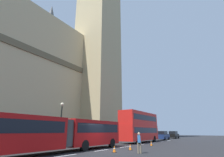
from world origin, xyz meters
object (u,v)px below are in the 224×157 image
at_px(sedan_lead, 163,136).
at_px(traffic_cone_west, 114,149).
at_px(articulated_bus, 61,132).
at_px(pedestrian_near_cones, 139,142).
at_px(double_decker_bus, 140,126).
at_px(traffic_cone_east, 151,143).
at_px(sedan_trailing, 174,135).
at_px(traffic_cone_middle, 130,147).
at_px(street_lamp, 61,121).

xyz_separation_m(sedan_lead, traffic_cone_west, (-25.38, -3.73, -0.63)).
relative_size(articulated_bus, pedestrian_near_cones, 9.41).
xyz_separation_m(double_decker_bus, traffic_cone_east, (-5.59, -4.02, -2.43)).
distance_m(articulated_bus, sedan_trailing, 37.49).
bearing_deg(pedestrian_near_cones, sedan_trailing, 9.89).
height_order(articulated_bus, traffic_cone_west, articulated_bus).
xyz_separation_m(traffic_cone_middle, street_lamp, (-1.44, 8.76, 2.77)).
xyz_separation_m(traffic_cone_west, traffic_cone_middle, (2.51, -0.26, 0.00)).
bearing_deg(traffic_cone_west, pedestrian_near_cones, -75.42).
height_order(articulated_bus, sedan_lead, articulated_bus).
height_order(double_decker_bus, traffic_cone_west, double_decker_bus).
bearing_deg(traffic_cone_east, sedan_lead, 12.77).
relative_size(traffic_cone_middle, traffic_cone_east, 1.00).
distance_m(sedan_lead, traffic_cone_middle, 23.22).
xyz_separation_m(articulated_bus, traffic_cone_east, (11.44, -4.02, -1.46)).
relative_size(traffic_cone_middle, pedestrian_near_cones, 0.34).
bearing_deg(articulated_bus, pedestrian_near_cones, -62.36).
bearing_deg(traffic_cone_west, articulated_bus, 123.65).
height_order(double_decker_bus, sedan_trailing, double_decker_bus).
bearing_deg(sedan_lead, street_lamp, 168.91).
height_order(street_lamp, pedestrian_near_cones, street_lamp).
height_order(double_decker_bus, sedan_lead, double_decker_bus).
xyz_separation_m(traffic_cone_west, traffic_cone_east, (8.78, -0.03, 0.00)).
distance_m(traffic_cone_east, pedestrian_near_cones, 8.52).
xyz_separation_m(articulated_bus, sedan_lead, (28.04, -0.26, -0.83)).
distance_m(articulated_bus, traffic_cone_west, 5.01).
relative_size(traffic_cone_west, traffic_cone_middle, 1.00).
xyz_separation_m(street_lamp, pedestrian_near_cones, (-0.51, -10.65, -2.14)).
distance_m(traffic_cone_middle, pedestrian_near_cones, 2.79).
bearing_deg(pedestrian_near_cones, traffic_cone_east, 14.45).
height_order(traffic_cone_middle, pedestrian_near_cones, pedestrian_near_cones).
distance_m(sedan_lead, traffic_cone_west, 25.66).
height_order(articulated_bus, pedestrian_near_cones, articulated_bus).
xyz_separation_m(traffic_cone_west, pedestrian_near_cones, (0.56, -2.15, 0.63)).
bearing_deg(traffic_cone_middle, sedan_trailing, 7.20).
xyz_separation_m(double_decker_bus, pedestrian_near_cones, (-13.82, -6.14, -1.80)).
distance_m(articulated_bus, sedan_lead, 28.05).
distance_m(double_decker_bus, pedestrian_near_cones, 15.23).
bearing_deg(articulated_bus, double_decker_bus, 0.01).
xyz_separation_m(sedan_trailing, traffic_cone_west, (-34.82, -3.82, -0.63)).
distance_m(double_decker_bus, sedan_trailing, 20.52).
height_order(traffic_cone_west, traffic_cone_middle, same).
relative_size(sedan_trailing, traffic_cone_middle, 7.59).
xyz_separation_m(sedan_trailing, traffic_cone_east, (-26.04, -3.85, -0.63)).
height_order(sedan_trailing, traffic_cone_west, sedan_trailing).
bearing_deg(pedestrian_near_cones, street_lamp, 87.25).
xyz_separation_m(sedan_trailing, traffic_cone_middle, (-32.31, -4.08, -0.63)).
height_order(traffic_cone_middle, street_lamp, street_lamp).
bearing_deg(street_lamp, traffic_cone_east, -47.87).
height_order(sedan_lead, sedan_trailing, same).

